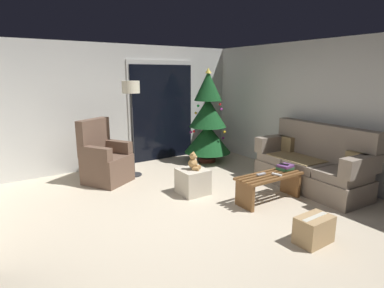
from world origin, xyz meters
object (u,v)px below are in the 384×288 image
Objects in this scene: cell_phone at (284,164)px; floor_lamp at (131,96)px; ottoman at (193,181)px; teddy_bear_honey at (193,162)px; book_stack at (285,167)px; christmas_tree at (208,121)px; cardboard_box_taped_mid_floor at (314,230)px; remote_white at (277,174)px; teddy_bear_cream_by_tree at (194,164)px; coffee_table at (269,184)px; couch at (313,165)px; armchair at (105,160)px; remote_silver at (261,174)px.

floor_lamp is at bearing 106.97° from cell_phone.
cell_phone is 0.33× the size of ottoman.
book_stack is at bearing -34.82° from teddy_bear_honey.
cardboard_box_taped_mid_floor is at bearing -105.96° from christmas_tree.
remote_white is 0.55× the size of teddy_bear_cream_by_tree.
cardboard_box_taped_mid_floor is at bearing -80.96° from ottoman.
christmas_tree is (0.51, 2.30, 0.62)m from coffee_table.
teddy_bear_honey is at bearing 98.88° from cardboard_box_taped_mid_floor.
couch is 0.66m from cell_phone.
remote_white is 2.97m from armchair.
cell_phone reaches higher than ottoman.
cardboard_box_taped_mid_floor is (-0.55, -1.08, -0.27)m from remote_white.
floor_lamp reaches higher than teddy_bear_honey.
teddy_bear_cream_by_tree is (-0.59, -0.37, -0.78)m from christmas_tree.
christmas_tree reaches higher than teddy_bear_honey.
book_stack is at bearing -44.43° from armchair.
teddy_bear_cream_by_tree is (0.72, 1.04, -0.08)m from ottoman.
teddy_bear_honey reaches higher than ottoman.
remote_silver is 0.14× the size of armchair.
teddy_bear_cream_by_tree is (1.73, -0.29, -0.28)m from armchair.
couch is 8.14× the size of book_stack.
coffee_table is at bearing 121.95° from remote_white.
ottoman is (-0.69, 0.82, -0.23)m from remote_silver.
floor_lamp is at bearing 126.23° from book_stack.
couch is at bearing -44.97° from floor_lamp.
floor_lamp is (0.58, 0.06, 1.10)m from armchair.
book_stack is (-0.64, 0.04, 0.06)m from couch.
christmas_tree is (0.11, 2.25, 0.44)m from book_stack.
cardboard_box_taped_mid_floor is (-0.37, -1.22, -0.27)m from remote_silver.
cardboard_box_taped_mid_floor is at bearing 165.29° from remote_silver.
couch is 4.49× the size of ottoman.
christmas_tree is 4.62× the size of cardboard_box_taped_mid_floor.
teddy_bear_honey is (-1.30, -1.42, -0.37)m from christmas_tree.
book_stack is at bearing -34.92° from ottoman.
armchair is 0.63× the size of floor_lamp.
cardboard_box_taped_mid_floor is at bearing -142.73° from couch.
coffee_table is 0.45m from book_stack.
armchair is (-1.70, 2.15, -0.03)m from remote_silver.
christmas_tree reaches higher than book_stack.
cell_phone is 0.33× the size of cardboard_box_taped_mid_floor.
remote_white is at bearing -44.09° from coffee_table.
remote_silver is 0.09× the size of floor_lamp.
christmas_tree reaches higher than remote_silver.
teddy_bear_cream_by_tree is at bearing 104.50° from book_stack.
remote_silver is 2.71m from floor_lamp.
coffee_table is 2.50× the size of ottoman.
couch is at bearing -25.57° from ottoman.
coffee_table is 0.62× the size of floor_lamp.
teddy_bear_honey is (-1.84, 0.88, 0.13)m from couch.
coffee_table is at bearing -120.64° from remote_silver.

